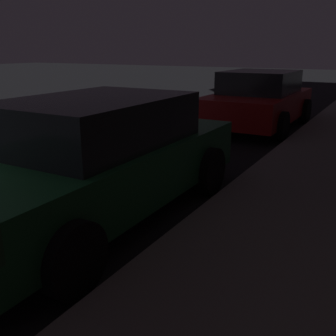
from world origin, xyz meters
TOP-DOWN VIEW (x-y plane):
  - car_green at (2.85, 1.94)m, footprint 2.03×4.44m
  - car_red at (2.85, 8.35)m, footprint 2.08×4.05m

SIDE VIEW (x-z plane):
  - car_red at x=2.85m, z-range 0.00..1.43m
  - car_green at x=2.85m, z-range 0.00..1.43m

